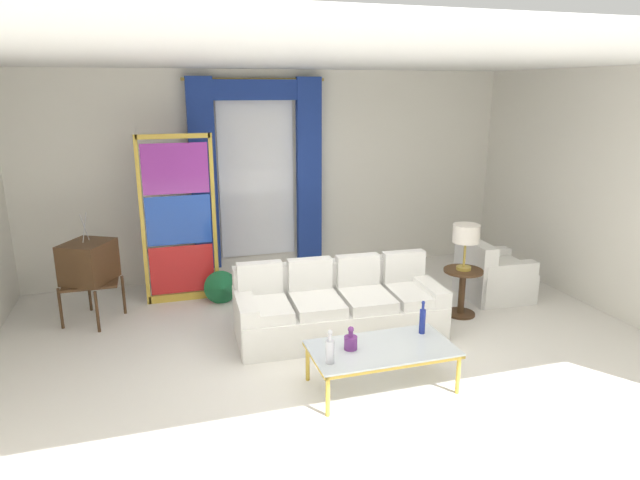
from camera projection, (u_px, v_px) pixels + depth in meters
The scene contains 16 objects.
ground_plane at pixel (340, 358), 5.82m from camera, with size 16.00×16.00×0.00m, color white.
wall_rear at pixel (274, 174), 8.24m from camera, with size 8.00×0.12×3.00m, color white.
wall_right at pixel (599, 190), 7.00m from camera, with size 0.12×7.00×3.00m, color white.
ceiling_slab at pixel (318, 61), 5.75m from camera, with size 8.00×7.60×0.04m, color white.
curtained_window at pixel (257, 160), 7.94m from camera, with size 2.00×0.17×2.70m.
couch_white_long at pixel (338, 307), 6.37m from camera, with size 2.38×1.03×0.86m.
coffee_table at pixel (382, 350), 5.17m from camera, with size 1.35×0.72×0.41m.
bottle_blue_decanter at pixel (330, 350), 4.83m from camera, with size 0.08×0.08×0.31m.
bottle_crystal_tall at pixel (351, 341), 5.10m from camera, with size 0.12×0.12×0.23m.
bottle_amber_squat at pixel (422, 320), 5.42m from camera, with size 0.06×0.06×0.34m.
vintage_tv at pixel (89, 264), 6.57m from camera, with size 0.73×0.76×1.35m.
armchair_white at pixel (491, 277), 7.45m from camera, with size 0.86×0.86×0.80m.
stained_glass_divider at pixel (179, 223), 7.13m from camera, with size 0.95×0.05×2.20m.
peacock_figurine at pixel (222, 289), 7.20m from camera, with size 0.44×0.60×0.50m.
round_side_table at pixel (462, 288), 6.84m from camera, with size 0.48×0.48×0.59m.
table_lamp_brass at pixel (466, 236), 6.66m from camera, with size 0.32×0.32×0.57m.
Camera 1 is at (-1.75, -4.99, 2.75)m, focal length 31.05 mm.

